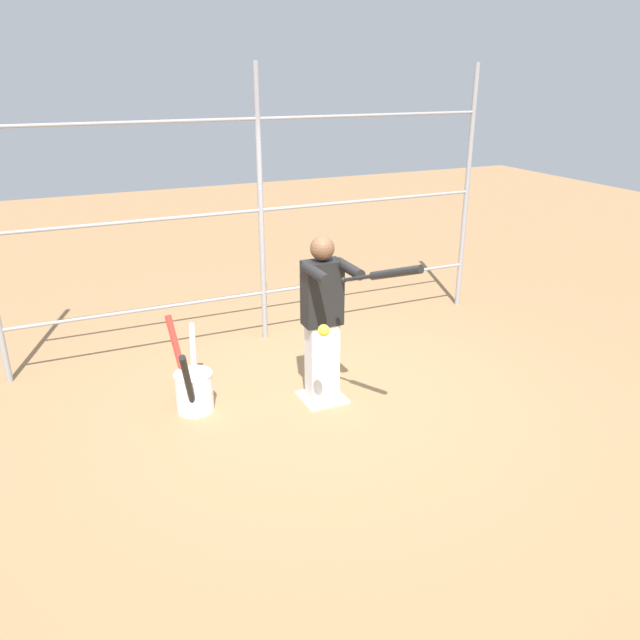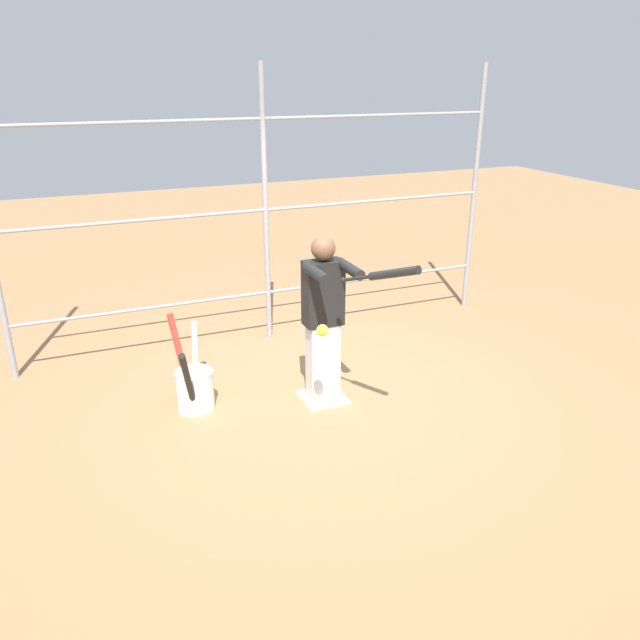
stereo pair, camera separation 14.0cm
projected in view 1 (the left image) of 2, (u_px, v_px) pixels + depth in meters
ground_plane at (322, 398)px, 5.91m from camera, size 24.00×24.00×0.00m
home_plate at (322, 397)px, 5.91m from camera, size 0.40×0.40×0.02m
fence_backstop at (261, 210)px, 6.71m from camera, size 5.47×0.06×2.98m
batter at (323, 315)px, 5.58m from camera, size 0.40×0.53×1.57m
baseball_bat_swinging at (389, 274)px, 4.69m from camera, size 0.30×0.79×0.32m
softball_in_flight at (324, 330)px, 4.95m from camera, size 0.10×0.10×0.10m
bat_bucket at (193, 388)px, 5.64m from camera, size 0.37×1.03×0.85m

